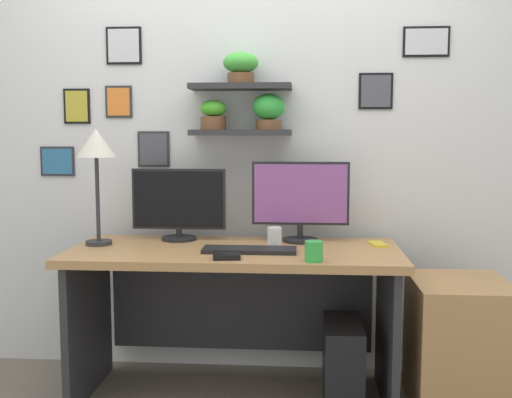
{
  "coord_description": "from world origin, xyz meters",
  "views": [
    {
      "loc": [
        0.33,
        -2.91,
        1.32
      ],
      "look_at": [
        0.1,
        0.05,
        0.99
      ],
      "focal_mm": 43.19,
      "sensor_mm": 36.0,
      "label": 1
    }
  ],
  "objects": [
    {
      "name": "scissors_tray",
      "position": [
        -0.01,
        -0.24,
        0.76
      ],
      "size": [
        0.13,
        0.1,
        0.02
      ],
      "primitive_type": "cube",
      "rotation": [
        0.0,
        0.0,
        0.17
      ],
      "color": "black",
      "rests_on": "desk"
    },
    {
      "name": "monitor_left",
      "position": [
        -0.31,
        0.22,
        0.94
      ],
      "size": [
        0.49,
        0.18,
        0.37
      ],
      "color": "black",
      "rests_on": "desk"
    },
    {
      "name": "desk",
      "position": [
        0.0,
        0.05,
        0.54
      ],
      "size": [
        1.59,
        0.68,
        0.75
      ],
      "color": "tan",
      "rests_on": "ground"
    },
    {
      "name": "monitor_right",
      "position": [
        0.31,
        0.22,
        0.97
      ],
      "size": [
        0.49,
        0.18,
        0.41
      ],
      "color": "black",
      "rests_on": "desk"
    },
    {
      "name": "coffee_mug",
      "position": [
        0.38,
        -0.27,
        0.8
      ],
      "size": [
        0.08,
        0.08,
        0.09
      ],
      "primitive_type": "cylinder",
      "color": "green",
      "rests_on": "desk"
    },
    {
      "name": "ground_plane",
      "position": [
        0.0,
        0.0,
        0.0
      ],
      "size": [
        8.0,
        8.0,
        0.0
      ],
      "primitive_type": "plane",
      "color": "#70665B"
    },
    {
      "name": "computer_mouse",
      "position": [
        0.38,
        -0.09,
        0.77
      ],
      "size": [
        0.06,
        0.09,
        0.03
      ],
      "primitive_type": "ellipsoid",
      "color": "black",
      "rests_on": "desk"
    },
    {
      "name": "pen_cup",
      "position": [
        0.19,
        0.04,
        0.8
      ],
      "size": [
        0.07,
        0.07,
        0.1
      ],
      "primitive_type": "cylinder",
      "color": "white",
      "rests_on": "desk"
    },
    {
      "name": "drawer_cabinet",
      "position": [
        1.07,
        -0.04,
        0.31
      ],
      "size": [
        0.44,
        0.5,
        0.62
      ],
      "primitive_type": "cube",
      "color": "tan",
      "rests_on": "ground"
    },
    {
      "name": "back_wall_assembly",
      "position": [
        -0.0,
        0.44,
        1.36
      ],
      "size": [
        4.4,
        0.24,
        2.7
      ],
      "color": "silver",
      "rests_on": "ground"
    },
    {
      "name": "desk_lamp",
      "position": [
        -0.69,
        0.05,
        1.22
      ],
      "size": [
        0.19,
        0.19,
        0.58
      ],
      "color": "#2D2D33",
      "rests_on": "desk"
    },
    {
      "name": "keyboard",
      "position": [
        0.08,
        -0.08,
        0.76
      ],
      "size": [
        0.44,
        0.14,
        0.02
      ],
      "primitive_type": "cube",
      "color": "black",
      "rests_on": "desk"
    },
    {
      "name": "computer_tower_right",
      "position": [
        0.52,
        -0.04,
        0.2
      ],
      "size": [
        0.18,
        0.4,
        0.41
      ],
      "primitive_type": "cube",
      "color": "black",
      "rests_on": "ground"
    },
    {
      "name": "cell_phone",
      "position": [
        0.7,
        0.15,
        0.76
      ],
      "size": [
        0.09,
        0.15,
        0.01
      ],
      "primitive_type": "cube",
      "rotation": [
        0.0,
        0.0,
        0.18
      ],
      "color": "yellow",
      "rests_on": "desk"
    }
  ]
}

